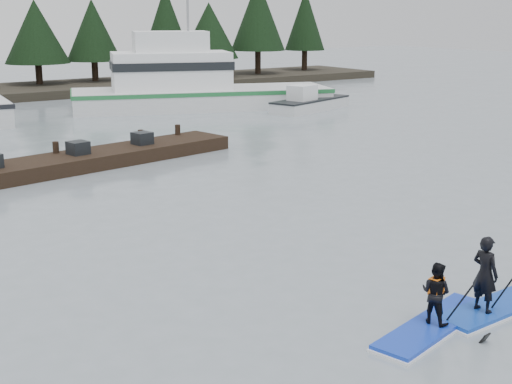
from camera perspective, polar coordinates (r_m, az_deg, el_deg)
ground at (r=15.51m, az=12.79°, el=-8.50°), size 160.00×160.00×0.00m
fishing_boat_medium at (r=44.63m, az=-4.92°, el=7.53°), size 16.25×9.59×9.16m
skiff at (r=43.77m, az=4.37°, el=6.99°), size 6.30×3.57×0.70m
floating_dock at (r=27.59m, az=-16.65°, el=1.92°), size 16.72×5.11×0.55m
buoy_c at (r=44.19m, az=2.54°, el=6.63°), size 0.58×0.58×0.58m
paddleboard_solo at (r=14.17m, az=14.12°, el=-9.02°), size 3.38×1.55×1.81m
paddleboard_duo at (r=15.47m, az=19.26°, el=-7.08°), size 3.61×1.19×2.19m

